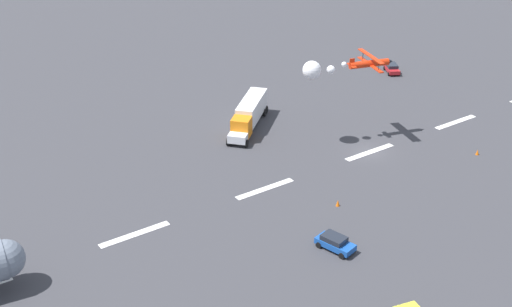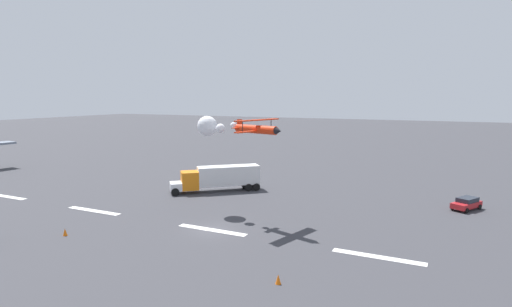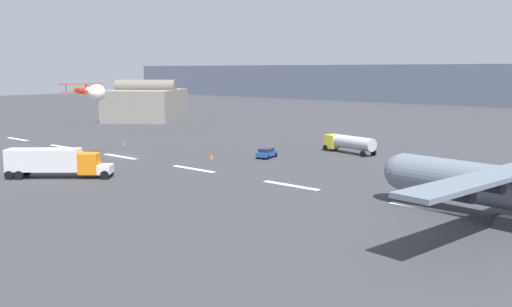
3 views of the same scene
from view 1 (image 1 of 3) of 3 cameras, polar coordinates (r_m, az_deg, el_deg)
The scene contains 11 objects.
ground_plane at distance 89.56m, azimuth 9.64°, elevation 0.11°, with size 440.00×440.00×0.00m, color #38383D.
runway_stripe_3 at distance 101.26m, azimuth 16.61°, elevation 2.58°, with size 8.00×0.90×0.01m, color white.
runway_stripe_4 at distance 89.56m, azimuth 9.64°, elevation 0.11°, with size 8.00×0.90×0.01m, color white.
runway_stripe_5 at distance 79.77m, azimuth 0.77°, elevation -3.02°, with size 8.00×0.90×0.01m, color white.
runway_stripe_6 at distance 72.68m, azimuth -10.26°, elevation -6.77°, with size 8.00×0.90×0.01m, color white.
stunt_biplane_red at distance 87.99m, azimuth 6.12°, elevation 7.23°, with size 12.39×6.94×2.43m.
semi_truck_orange at distance 94.75m, azimuth -0.59°, elevation 3.46°, with size 11.63×10.75×3.70m.
followme_car_yellow at distance 118.47m, azimuth 11.48°, elevation 7.13°, with size 3.69×4.59×1.52m.
airport_staff_sedan at distance 69.31m, azimuth 6.73°, elevation -7.52°, with size 2.79×4.37×1.52m.
traffic_cone_near at distance 92.15m, azimuth 18.32°, elevation 0.11°, with size 0.44×0.44×0.75m, color orange.
traffic_cone_far at distance 76.79m, azimuth 6.98°, elevation -4.20°, with size 0.44×0.44×0.75m, color orange.
Camera 1 is at (57.33, 56.17, 39.74)m, focal length 47.04 mm.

